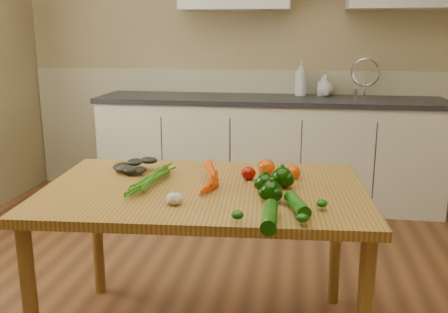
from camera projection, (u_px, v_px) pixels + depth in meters
name	position (u px, v px, depth m)	size (l,w,h in m)	color
room	(192.00, 73.00, 2.13)	(4.04, 5.04, 2.64)	brown
counter_run	(269.00, 149.00, 4.22)	(2.84, 0.64, 1.14)	beige
table	(204.00, 205.00, 2.22)	(1.47, 1.00, 0.76)	#A77730
soap_bottle_a	(301.00, 78.00, 4.19)	(0.11, 0.11, 0.29)	silver
soap_bottle_b	(322.00, 85.00, 4.20)	(0.08, 0.08, 0.18)	silver
soap_bottle_c	(325.00, 86.00, 4.19)	(0.14, 0.14, 0.17)	silver
carrot_bunch	(192.00, 178.00, 2.21)	(0.26, 0.20, 0.07)	#E24305
leafy_greens	(135.00, 162.00, 2.43)	(0.20, 0.18, 0.10)	black
garlic_bulb	(174.00, 198.00, 1.97)	(0.06, 0.06, 0.05)	beige
pepper_a	(265.00, 183.00, 2.12)	(0.08, 0.08, 0.08)	black
pepper_b	(282.00, 178.00, 2.18)	(0.09, 0.09, 0.09)	black
pepper_c	(271.00, 192.00, 2.00)	(0.09, 0.09, 0.09)	black
tomato_a	(249.00, 173.00, 2.30)	(0.07, 0.07, 0.06)	#8C0802
tomato_b	(266.00, 167.00, 2.38)	(0.08, 0.08, 0.08)	#CF4505
tomato_c	(293.00, 172.00, 2.31)	(0.07, 0.07, 0.06)	#CF4505
zucchini_a	(297.00, 205.00, 1.89)	(0.05, 0.05, 0.20)	#0D4207
zucchini_b	(270.00, 216.00, 1.77)	(0.06, 0.06, 0.23)	#0D4207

